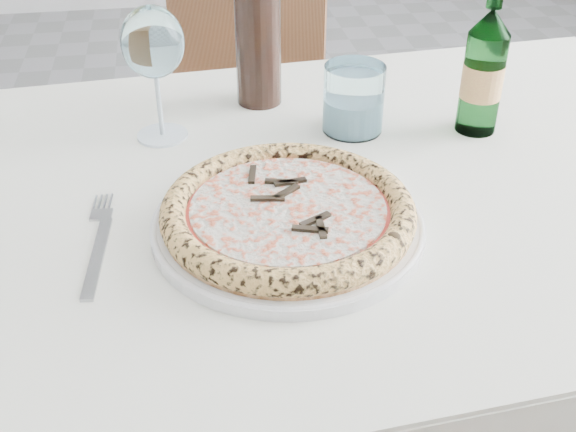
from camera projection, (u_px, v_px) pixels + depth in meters
The scene contains 9 objects.
dining_table at pixel (276, 246), 0.98m from camera, with size 1.41×0.90×0.76m.
chair_far at pixel (241, 94), 1.70m from camera, with size 0.47×0.47×0.93m.
plate at pixel (288, 224), 0.84m from camera, with size 0.32×0.32×0.02m.
pizza at pixel (288, 211), 0.83m from camera, with size 0.29×0.29×0.03m.
fork at pixel (99, 243), 0.82m from camera, with size 0.03×0.21×0.00m.
wine_glass at pixel (153, 45), 0.96m from camera, with size 0.09×0.09×0.19m.
tumbler at pixel (353, 103), 1.04m from camera, with size 0.09×0.09×0.10m.
beer_bottle at pixel (484, 71), 1.01m from camera, with size 0.06×0.06×0.23m.
wine_bottle at pixel (258, 27), 1.07m from camera, with size 0.07×0.07×0.28m.
Camera 1 is at (-0.01, -0.97, 1.24)m, focal length 45.00 mm.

